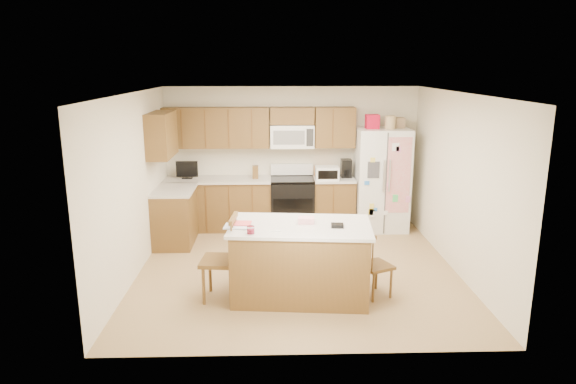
{
  "coord_description": "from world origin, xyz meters",
  "views": [
    {
      "loc": [
        -0.35,
        -6.91,
        2.86
      ],
      "look_at": [
        -0.12,
        0.35,
        1.06
      ],
      "focal_mm": 32.0,
      "sensor_mm": 36.0,
      "label": 1
    }
  ],
  "objects_px": {
    "stove": "(292,202)",
    "refrigerator": "(381,178)",
    "windsor_chair_left": "(222,260)",
    "windsor_chair_back": "(299,246)",
    "island": "(300,261)",
    "windsor_chair_right": "(374,265)"
  },
  "relations": [
    {
      "from": "stove",
      "to": "island",
      "type": "relative_size",
      "value": 0.61
    },
    {
      "from": "island",
      "to": "windsor_chair_right",
      "type": "bearing_deg",
      "value": -1.41
    },
    {
      "from": "island",
      "to": "windsor_chair_back",
      "type": "height_order",
      "value": "island"
    },
    {
      "from": "windsor_chair_right",
      "to": "refrigerator",
      "type": "bearing_deg",
      "value": 76.88
    },
    {
      "from": "stove",
      "to": "windsor_chair_left",
      "type": "bearing_deg",
      "value": -109.07
    },
    {
      "from": "windsor_chair_right",
      "to": "windsor_chair_back",
      "type": "bearing_deg",
      "value": 141.17
    },
    {
      "from": "refrigerator",
      "to": "windsor_chair_right",
      "type": "height_order",
      "value": "refrigerator"
    },
    {
      "from": "windsor_chair_left",
      "to": "stove",
      "type": "bearing_deg",
      "value": 70.93
    },
    {
      "from": "windsor_chair_left",
      "to": "windsor_chair_back",
      "type": "bearing_deg",
      "value": 36.99
    },
    {
      "from": "stove",
      "to": "refrigerator",
      "type": "xyz_separation_m",
      "value": [
        1.57,
        -0.06,
        0.45
      ]
    },
    {
      "from": "windsor_chair_back",
      "to": "windsor_chair_right",
      "type": "bearing_deg",
      "value": -38.83
    },
    {
      "from": "island",
      "to": "windsor_chair_right",
      "type": "height_order",
      "value": "island"
    },
    {
      "from": "stove",
      "to": "refrigerator",
      "type": "bearing_deg",
      "value": -2.3
    },
    {
      "from": "stove",
      "to": "windsor_chair_right",
      "type": "height_order",
      "value": "stove"
    },
    {
      "from": "windsor_chair_left",
      "to": "windsor_chair_right",
      "type": "height_order",
      "value": "windsor_chair_left"
    },
    {
      "from": "stove",
      "to": "windsor_chair_back",
      "type": "bearing_deg",
      "value": -89.78
    },
    {
      "from": "windsor_chair_back",
      "to": "stove",
      "type": "bearing_deg",
      "value": 90.22
    },
    {
      "from": "windsor_chair_left",
      "to": "windsor_chair_back",
      "type": "relative_size",
      "value": 1.22
    },
    {
      "from": "stove",
      "to": "island",
      "type": "xyz_separation_m",
      "value": [
        -0.01,
        -2.82,
        0.0
      ]
    },
    {
      "from": "island",
      "to": "stove",
      "type": "bearing_deg",
      "value": 89.86
    },
    {
      "from": "windsor_chair_right",
      "to": "island",
      "type": "bearing_deg",
      "value": 178.59
    },
    {
      "from": "stove",
      "to": "windsor_chair_back",
      "type": "distance_m",
      "value": 2.11
    }
  ]
}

